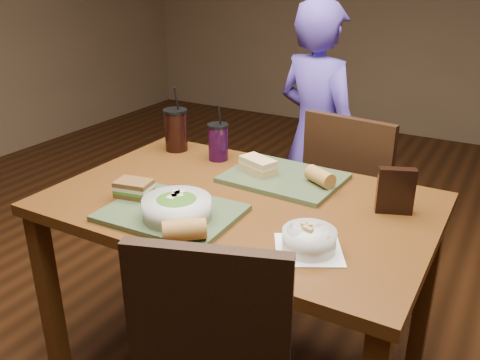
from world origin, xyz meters
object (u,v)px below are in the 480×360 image
diner (316,137)px  tray_near (171,213)px  baguette_far (320,177)px  salad_bowl (177,207)px  sandwich_near (134,188)px  sandwich_far (258,165)px  baguette_near (184,230)px  cup_berry (218,142)px  dining_table (240,222)px  chair_far (350,200)px  soup_bowl (309,240)px  chip_bag (395,191)px  cup_cola (176,130)px  tray_far (284,178)px

diner → tray_near: size_ratio=3.26×
tray_near → baguette_far: size_ratio=3.70×
salad_bowl → sandwich_near: salad_bowl is taller
sandwich_near → sandwich_far: same height
sandwich_far → diner: bearing=94.7°
baguette_near → cup_berry: bearing=114.2°
dining_table → chair_far: chair_far is taller
baguette_near → soup_bowl: bearing=25.1°
dining_table → chip_bag: bearing=17.7°
sandwich_near → cup_berry: cup_berry is taller
chair_far → cup_cola: bearing=-151.6°
dining_table → chair_far: 0.72m
salad_bowl → chip_bag: 0.70m
sandwich_far → salad_bowl: bearing=-95.0°
sandwich_far → baguette_near: (0.06, -0.57, 0.00)m
tray_near → chip_bag: bearing=31.5°
dining_table → soup_bowl: bearing=-31.2°
baguette_near → salad_bowl: bearing=134.3°
soup_bowl → sandwich_far: soup_bowl is taller
dining_table → salad_bowl: size_ratio=6.06×
sandwich_near → cup_berry: size_ratio=0.56×
diner → cup_berry: bearing=96.5°
diner → cup_cola: 0.79m
chip_bag → sandwich_far: bearing=152.8°
diner → baguette_near: (0.12, -1.33, 0.11)m
chair_far → sandwich_far: bearing=-116.4°
salad_bowl → sandwich_far: 0.46m
tray_near → baguette_near: (0.15, -0.13, 0.04)m
diner → baguette_near: diner is taller
chair_far → cup_berry: size_ratio=3.94×
tray_near → sandwich_far: (0.09, 0.43, 0.04)m
sandwich_far → baguette_near: baguette_near is taller
chair_far → baguette_far: size_ratio=8.15×
salad_bowl → chip_bag: bearing=35.5°
soup_bowl → chip_bag: chip_bag is taller
tray_far → sandwich_far: bearing=-171.2°
diner → tray_near: 1.20m
cup_cola → baguette_near: bearing=-52.2°
sandwich_far → baguette_far: (0.25, 0.01, 0.00)m
dining_table → cup_berry: cup_berry is taller
soup_bowl → sandwich_near: (-0.64, 0.01, 0.01)m
salad_bowl → soup_bowl: 0.43m
sandwich_far → sandwich_near: bearing=-123.0°
tray_near → cup_cola: (-0.37, 0.53, 0.08)m
tray_near → cup_cola: size_ratio=1.50×
chair_far → soup_bowl: size_ratio=3.69×
baguette_near → baguette_far: (0.19, 0.57, -0.00)m
sandwich_far → dining_table: bearing=-78.8°
cup_berry → chip_bag: (0.76, -0.14, -0.00)m
tray_far → baguette_far: bearing=-3.6°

